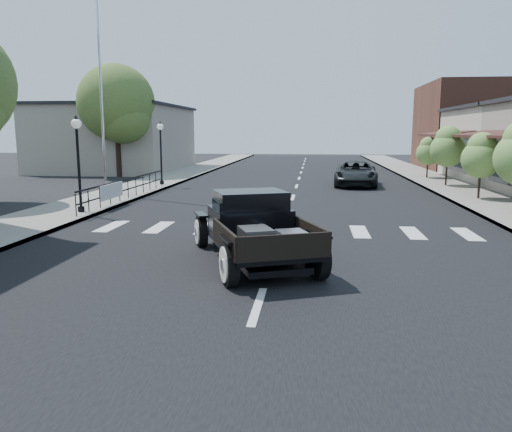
# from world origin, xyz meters

# --- Properties ---
(ground) EXTENTS (120.00, 120.00, 0.00)m
(ground) POSITION_xyz_m (0.00, 0.00, 0.00)
(ground) COLOR black
(ground) RESTS_ON ground
(road) EXTENTS (14.00, 80.00, 0.02)m
(road) POSITION_xyz_m (0.00, 15.00, 0.01)
(road) COLOR black
(road) RESTS_ON ground
(road_markings) EXTENTS (12.00, 60.00, 0.06)m
(road_markings) POSITION_xyz_m (0.00, 10.00, 0.00)
(road_markings) COLOR silver
(road_markings) RESTS_ON ground
(sidewalk_left) EXTENTS (3.00, 80.00, 0.15)m
(sidewalk_left) POSITION_xyz_m (-8.50, 15.00, 0.07)
(sidewalk_left) COLOR gray
(sidewalk_left) RESTS_ON ground
(sidewalk_right) EXTENTS (3.00, 80.00, 0.15)m
(sidewalk_right) POSITION_xyz_m (8.50, 15.00, 0.07)
(sidewalk_right) COLOR gray
(sidewalk_right) RESTS_ON ground
(low_building_left) EXTENTS (10.00, 12.00, 5.00)m
(low_building_left) POSITION_xyz_m (-15.00, 28.00, 2.50)
(low_building_left) COLOR gray
(low_building_left) RESTS_ON ground
(far_building_right) EXTENTS (11.00, 10.00, 7.00)m
(far_building_right) POSITION_xyz_m (15.50, 32.00, 3.50)
(far_building_right) COLOR brown
(far_building_right) RESTS_ON ground
(railing) EXTENTS (0.08, 10.00, 1.00)m
(railing) POSITION_xyz_m (-7.30, 10.00, 0.65)
(railing) COLOR black
(railing) RESTS_ON sidewalk_left
(banner) EXTENTS (0.04, 2.20, 0.60)m
(banner) POSITION_xyz_m (-7.22, 8.00, 0.45)
(banner) COLOR silver
(banner) RESTS_ON sidewalk_left
(lamp_post_b) EXTENTS (0.36, 0.36, 3.52)m
(lamp_post_b) POSITION_xyz_m (-7.60, 6.00, 1.91)
(lamp_post_b) COLOR black
(lamp_post_b) RESTS_ON sidewalk_left
(lamp_post_c) EXTENTS (0.36, 0.36, 3.52)m
(lamp_post_c) POSITION_xyz_m (-7.60, 16.00, 1.91)
(lamp_post_c) COLOR black
(lamp_post_c) RESTS_ON sidewalk_left
(flagpole) EXTENTS (0.12, 0.12, 12.55)m
(flagpole) POSITION_xyz_m (-9.20, 12.00, 6.42)
(flagpole) COLOR silver
(flagpole) RESTS_ON sidewalk_left
(big_tree_far) EXTENTS (5.21, 5.21, 7.66)m
(big_tree_far) POSITION_xyz_m (-12.50, 22.00, 3.83)
(big_tree_far) COLOR #486029
(big_tree_far) RESTS_ON ground
(small_tree_c) EXTENTS (1.69, 1.69, 2.81)m
(small_tree_c) POSITION_xyz_m (8.30, 11.73, 1.56)
(small_tree_c) COLOR #5F883E
(small_tree_c) RESTS_ON sidewalk_right
(small_tree_d) EXTENTS (1.90, 1.90, 3.16)m
(small_tree_d) POSITION_xyz_m (8.30, 17.37, 1.73)
(small_tree_d) COLOR #5F883E
(small_tree_d) RESTS_ON sidewalk_right
(small_tree_e) EXTENTS (1.52, 1.52, 2.53)m
(small_tree_e) POSITION_xyz_m (8.30, 22.13, 1.42)
(small_tree_e) COLOR #5F883E
(small_tree_e) RESTS_ON sidewalk_right
(hotrod_pickup) EXTENTS (4.04, 5.50, 1.73)m
(hotrod_pickup) POSITION_xyz_m (-0.46, 0.07, 0.86)
(hotrod_pickup) COLOR black
(hotrod_pickup) RESTS_ON ground
(second_car) EXTENTS (2.73, 5.23, 1.41)m
(second_car) POSITION_xyz_m (3.37, 17.73, 0.70)
(second_car) COLOR black
(second_car) RESTS_ON ground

